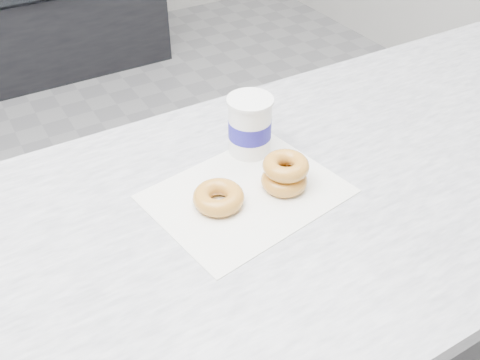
{
  "coord_description": "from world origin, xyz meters",
  "views": [
    {
      "loc": [
        -0.03,
        -1.2,
        1.54
      ],
      "look_at": [
        0.36,
        -0.54,
        0.93
      ],
      "focal_mm": 40.0,
      "sensor_mm": 36.0,
      "label": 1
    }
  ],
  "objects": [
    {
      "name": "donut_single",
      "position": [
        0.31,
        -0.56,
        0.92
      ],
      "size": [
        0.11,
        0.11,
        0.03
      ],
      "primitive_type": "torus",
      "rotation": [
        0.0,
        0.0,
        -0.18
      ],
      "color": "gold",
      "rests_on": "wax_paper"
    },
    {
      "name": "donut_stack",
      "position": [
        0.44,
        -0.57,
        0.93
      ],
      "size": [
        0.1,
        0.1,
        0.06
      ],
      "color": "gold",
      "rests_on": "wax_paper"
    },
    {
      "name": "ground",
      "position": [
        0.0,
        0.0,
        0.0
      ],
      "size": [
        5.0,
        5.0,
        0.0
      ],
      "primitive_type": "plane",
      "color": "#979799",
      "rests_on": "ground"
    },
    {
      "name": "wax_paper",
      "position": [
        0.37,
        -0.56,
        0.9
      ],
      "size": [
        0.38,
        0.31,
        0.0
      ],
      "primitive_type": "cube",
      "rotation": [
        0.0,
        0.0,
        0.16
      ],
      "color": "white",
      "rests_on": "counter"
    },
    {
      "name": "coffee_cup",
      "position": [
        0.44,
        -0.44,
        0.96
      ],
      "size": [
        0.09,
        0.09,
        0.12
      ],
      "rotation": [
        0.0,
        0.0,
        0.1
      ],
      "color": "white",
      "rests_on": "counter"
    }
  ]
}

